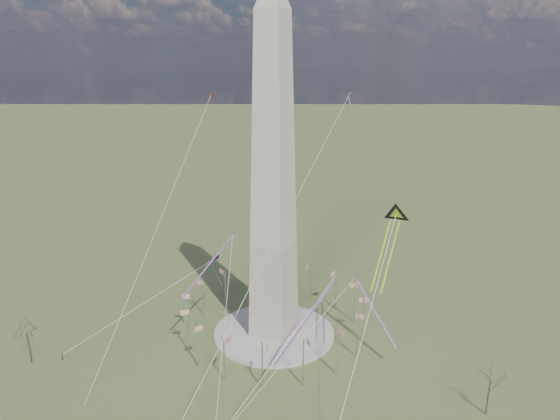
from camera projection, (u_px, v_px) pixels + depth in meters
The scene contains 14 objects.
ground at pixel (274, 334), 149.18m from camera, with size 2000.00×2000.00×0.00m, color #516130.
plaza at pixel (274, 333), 149.07m from camera, with size 36.00×36.00×0.80m, color beige.
washington_monument at pixel (273, 177), 135.68m from camera, with size 15.56×15.56×100.00m.
flagpole_ring at pixel (274, 312), 147.13m from camera, with size 54.40×54.40×13.00m.
tree_near at pixel (491, 378), 112.35m from camera, with size 7.65×7.65×13.40m.
tree_far at pixel (26, 330), 132.20m from camera, with size 7.78×7.78×13.61m.
person_west at pixel (62, 357), 135.99m from camera, with size 0.87×0.68×1.80m, color gray.
kite_delta_black at pixel (395, 218), 127.73m from camera, with size 7.85×20.98×17.36m.
kite_diamond_purple at pixel (215, 262), 157.04m from camera, with size 2.81×3.75×10.94m.
kite_streamer_left at pixel (317, 304), 126.32m from camera, with size 7.51×23.76×16.63m.
kite_streamer_mid at pixel (215, 256), 139.36m from camera, with size 5.15×20.74×14.35m.
kite_streamer_right at pixel (370, 301), 139.44m from camera, with size 17.01×12.81×13.83m.
kite_small_red at pixel (211, 96), 183.74m from camera, with size 1.57×2.30×4.85m.
kite_small_white at pixel (350, 95), 165.47m from camera, with size 1.36×2.23×5.13m.
Camera 1 is at (64.11, -116.19, 77.62)m, focal length 32.00 mm.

